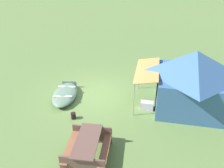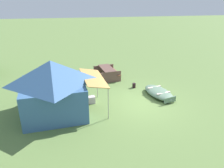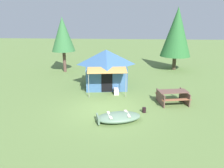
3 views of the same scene
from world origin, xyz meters
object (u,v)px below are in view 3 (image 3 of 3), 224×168
object	(u,v)px
canvas_cabin_tent	(106,68)
fuel_can	(144,110)
beached_rowboat	(118,117)
cooler_box	(116,91)
pine_tree_back_right	(63,34)
picnic_table	(173,96)
pine_tree_back_left	(177,32)

from	to	relation	value
canvas_cabin_tent	fuel_can	size ratio (longest dim) A/B	15.58
beached_rowboat	cooler_box	distance (m)	4.02
canvas_cabin_tent	cooler_box	distance (m)	2.29
canvas_cabin_tent	pine_tree_back_right	world-z (taller)	pine_tree_back_right
fuel_can	cooler_box	bearing A→B (deg)	120.47
picnic_table	fuel_can	distance (m)	2.35
cooler_box	fuel_can	bearing A→B (deg)	-59.53
cooler_box	canvas_cabin_tent	bearing A→B (deg)	115.78
picnic_table	pine_tree_back_left	bearing A→B (deg)	78.49
cooler_box	fuel_can	distance (m)	3.33
fuel_can	pine_tree_back_right	bearing A→B (deg)	127.99
cooler_box	pine_tree_back_left	distance (m)	9.79
picnic_table	pine_tree_back_left	distance (m)	9.59
picnic_table	cooler_box	world-z (taller)	picnic_table
fuel_can	pine_tree_back_left	distance (m)	11.51
picnic_table	pine_tree_back_right	distance (m)	11.74
pine_tree_back_left	pine_tree_back_right	distance (m)	10.60
fuel_can	picnic_table	bearing A→B (deg)	39.51
canvas_cabin_tent	picnic_table	world-z (taller)	canvas_cabin_tent
cooler_box	pine_tree_back_right	distance (m)	8.54
pine_tree_back_left	canvas_cabin_tent	bearing A→B (deg)	-136.86
picnic_table	beached_rowboat	bearing A→B (deg)	-140.41
canvas_cabin_tent	cooler_box	xyz separation A→B (m)	(0.84, -1.74, -1.23)
canvas_cabin_tent	fuel_can	distance (m)	5.41
pine_tree_back_right	fuel_can	bearing A→B (deg)	-52.01
picnic_table	pine_tree_back_left	size ratio (longest dim) A/B	0.33
beached_rowboat	pine_tree_back_left	distance (m)	12.98
beached_rowboat	pine_tree_back_right	xyz separation A→B (m)	(-5.51, 9.95, 3.25)
beached_rowboat	pine_tree_back_right	distance (m)	11.83
cooler_box	fuel_can	size ratio (longest dim) A/B	2.05
canvas_cabin_tent	pine_tree_back_left	distance (m)	8.69
pine_tree_back_right	canvas_cabin_tent	bearing A→B (deg)	-43.97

